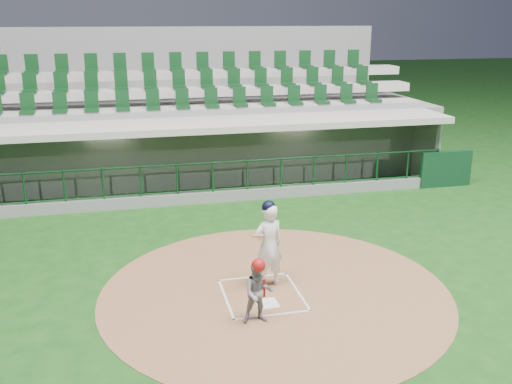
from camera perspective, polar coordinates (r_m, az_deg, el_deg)
ground at (r=12.06m, az=0.27°, el=-9.67°), size 120.00×120.00×0.00m
dirt_circle at (r=11.95m, az=1.91°, el=-9.91°), size 7.20×7.20×0.01m
home_plate at (r=11.45m, az=1.10°, el=-11.10°), size 0.43×0.43×0.02m
batter_box_chalk at (r=11.79m, az=0.61°, el=-10.23°), size 1.55×1.80×0.01m
dugout_structure at (r=19.03m, az=-4.60°, el=3.46°), size 16.40×3.70×3.00m
seating_deck at (r=21.89m, az=-6.43°, el=6.46°), size 17.00×6.72×5.15m
batter at (r=11.80m, az=1.24°, el=-5.23°), size 0.91×0.94×1.88m
catcher at (r=10.58m, az=0.23°, el=-9.88°), size 0.61×0.49×1.26m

